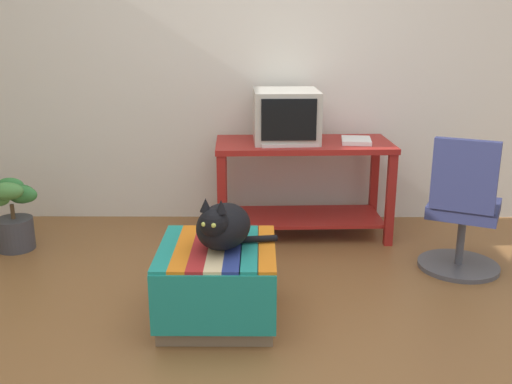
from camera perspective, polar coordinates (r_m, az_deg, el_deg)
ground_plane at (r=3.02m, az=-0.73°, el=-14.70°), size 14.00×14.00×0.00m
back_wall at (r=4.65m, az=-0.30°, el=13.14°), size 8.00×0.10×2.60m
desk at (r=4.33m, az=4.61°, el=1.93°), size 1.30×0.64×0.71m
tv_monitor at (r=4.29m, az=2.94°, el=7.42°), size 0.49×0.53×0.37m
keyboard at (r=4.14m, az=3.26°, el=4.72°), size 0.41×0.19×0.02m
book at (r=4.30m, az=9.78°, el=4.98°), size 0.23×0.27×0.03m
ottoman_with_blanket at (r=3.18m, az=-3.77°, el=-8.82°), size 0.62×0.67×0.41m
cat at (r=3.02m, az=-3.29°, el=-3.31°), size 0.47×0.43×0.30m
potted_plant at (r=4.42m, az=-22.77°, el=-1.97°), size 0.42×0.34×0.53m
office_chair at (r=3.91m, az=19.56°, el=-2.09°), size 0.56×0.56×0.89m
pen at (r=4.38m, az=9.93°, el=5.04°), size 0.12×0.08×0.01m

